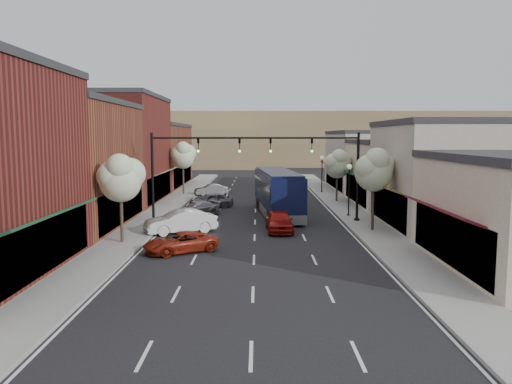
{
  "coord_description": "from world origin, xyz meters",
  "views": [
    {
      "loc": [
        0.2,
        -30.71,
        6.75
      ],
      "look_at": [
        0.07,
        9.68,
        2.2
      ],
      "focal_mm": 35.0,
      "sensor_mm": 36.0,
      "label": 1
    }
  ],
  "objects_px": {
    "signal_mast_left": "(183,163)",
    "tree_right_far": "(338,163)",
    "tree_left_far": "(183,155)",
    "coach_bus": "(277,192)",
    "lamp_post_far": "(322,168)",
    "red_hatchback": "(279,221)",
    "parked_car_d": "(211,200)",
    "lamp_post_near": "(349,181)",
    "signal_mast_right": "(327,163)",
    "parked_car_e": "(211,190)",
    "parked_car_b": "(181,221)",
    "parked_car_c": "(197,209)",
    "parked_car_a": "(180,242)",
    "tree_left_near": "(121,177)",
    "tree_right_near": "(375,169)"
  },
  "relations": [
    {
      "from": "lamp_post_far",
      "to": "parked_car_c",
      "type": "bearing_deg",
      "value": -127.54
    },
    {
      "from": "parked_car_e",
      "to": "tree_left_near",
      "type": "bearing_deg",
      "value": -25.6
    },
    {
      "from": "lamp_post_near",
      "to": "parked_car_c",
      "type": "height_order",
      "value": "lamp_post_near"
    },
    {
      "from": "tree_right_far",
      "to": "tree_left_near",
      "type": "distance_m",
      "value": 25.99
    },
    {
      "from": "lamp_post_near",
      "to": "coach_bus",
      "type": "distance_m",
      "value": 6.1
    },
    {
      "from": "tree_right_near",
      "to": "parked_car_c",
      "type": "distance_m",
      "value": 15.74
    },
    {
      "from": "red_hatchback",
      "to": "parked_car_d",
      "type": "distance_m",
      "value": 13.12
    },
    {
      "from": "coach_bus",
      "to": "parked_car_b",
      "type": "xyz_separation_m",
      "value": [
        -7.07,
        -8.06,
        -1.16
      ]
    },
    {
      "from": "signal_mast_left",
      "to": "tree_left_far",
      "type": "bearing_deg",
      "value": 98.35
    },
    {
      "from": "tree_right_near",
      "to": "tree_left_far",
      "type": "height_order",
      "value": "tree_left_far"
    },
    {
      "from": "coach_bus",
      "to": "parked_car_c",
      "type": "relative_size",
      "value": 3.13
    },
    {
      "from": "parked_car_a",
      "to": "parked_car_c",
      "type": "xyz_separation_m",
      "value": [
        -0.72,
        13.61,
        -0.01
      ]
    },
    {
      "from": "parked_car_b",
      "to": "tree_right_near",
      "type": "bearing_deg",
      "value": 67.2
    },
    {
      "from": "signal_mast_right",
      "to": "parked_car_e",
      "type": "bearing_deg",
      "value": 120.73
    },
    {
      "from": "lamp_post_far",
      "to": "parked_car_e",
      "type": "xyz_separation_m",
      "value": [
        -12.95,
        -1.89,
        -2.38
      ]
    },
    {
      "from": "parked_car_a",
      "to": "signal_mast_right",
      "type": "bearing_deg",
      "value": 104.63
    },
    {
      "from": "signal_mast_right",
      "to": "lamp_post_near",
      "type": "bearing_deg",
      "value": 48.95
    },
    {
      "from": "parked_car_b",
      "to": "parked_car_c",
      "type": "relative_size",
      "value": 1.23
    },
    {
      "from": "signal_mast_left",
      "to": "signal_mast_right",
      "type": "bearing_deg",
      "value": 0.0
    },
    {
      "from": "tree_left_far",
      "to": "parked_car_d",
      "type": "xyz_separation_m",
      "value": [
        4.05,
        -10.12,
        -3.89
      ]
    },
    {
      "from": "signal_mast_left",
      "to": "lamp_post_far",
      "type": "relative_size",
      "value": 1.85
    },
    {
      "from": "parked_car_c",
      "to": "parked_car_e",
      "type": "relative_size",
      "value": 1.07
    },
    {
      "from": "signal_mast_right",
      "to": "tree_left_near",
      "type": "bearing_deg",
      "value": -149.86
    },
    {
      "from": "coach_bus",
      "to": "parked_car_e",
      "type": "xyz_separation_m",
      "value": [
        -7.05,
        14.48,
        -1.35
      ]
    },
    {
      "from": "signal_mast_right",
      "to": "parked_car_d",
      "type": "height_order",
      "value": "signal_mast_right"
    },
    {
      "from": "lamp_post_near",
      "to": "red_hatchback",
      "type": "height_order",
      "value": "lamp_post_near"
    },
    {
      "from": "signal_mast_left",
      "to": "tree_left_near",
      "type": "height_order",
      "value": "signal_mast_left"
    },
    {
      "from": "signal_mast_left",
      "to": "tree_right_far",
      "type": "relative_size",
      "value": 1.51
    },
    {
      "from": "signal_mast_right",
      "to": "lamp_post_near",
      "type": "xyz_separation_m",
      "value": [
        2.18,
        2.5,
        -1.62
      ]
    },
    {
      "from": "tree_left_far",
      "to": "coach_bus",
      "type": "relative_size",
      "value": 0.48
    },
    {
      "from": "signal_mast_left",
      "to": "parked_car_a",
      "type": "xyz_separation_m",
      "value": [
        1.33,
        -10.28,
        -4.03
      ]
    },
    {
      "from": "tree_right_far",
      "to": "tree_left_far",
      "type": "bearing_deg",
      "value": 160.13
    },
    {
      "from": "lamp_post_near",
      "to": "parked_car_c",
      "type": "distance_m",
      "value": 13.06
    },
    {
      "from": "parked_car_e",
      "to": "parked_car_b",
      "type": "bearing_deg",
      "value": -18.91
    },
    {
      "from": "tree_right_near",
      "to": "tree_left_near",
      "type": "bearing_deg",
      "value": -166.45
    },
    {
      "from": "tree_right_near",
      "to": "red_hatchback",
      "type": "relative_size",
      "value": 1.33
    },
    {
      "from": "signal_mast_left",
      "to": "parked_car_b",
      "type": "height_order",
      "value": "signal_mast_left"
    },
    {
      "from": "coach_bus",
      "to": "parked_car_b",
      "type": "relative_size",
      "value": 2.55
    },
    {
      "from": "tree_right_near",
      "to": "parked_car_b",
      "type": "height_order",
      "value": "tree_right_near"
    },
    {
      "from": "red_hatchback",
      "to": "parked_car_b",
      "type": "relative_size",
      "value": 0.9
    },
    {
      "from": "parked_car_a",
      "to": "lamp_post_near",
      "type": "bearing_deg",
      "value": 105.18
    },
    {
      "from": "tree_left_far",
      "to": "parked_car_b",
      "type": "relative_size",
      "value": 1.24
    },
    {
      "from": "tree_left_far",
      "to": "lamp_post_far",
      "type": "height_order",
      "value": "tree_left_far"
    },
    {
      "from": "tree_right_near",
      "to": "parked_car_c",
      "type": "xyz_separation_m",
      "value": [
        -13.36,
        7.38,
        -3.86
      ]
    },
    {
      "from": "parked_car_d",
      "to": "parked_car_a",
      "type": "bearing_deg",
      "value": -20.58
    },
    {
      "from": "tree_right_near",
      "to": "tree_right_far",
      "type": "distance_m",
      "value": 16.01
    },
    {
      "from": "tree_right_far",
      "to": "parked_car_a",
      "type": "relative_size",
      "value": 1.27
    },
    {
      "from": "signal_mast_right",
      "to": "parked_car_c",
      "type": "xyz_separation_m",
      "value": [
        -10.63,
        3.33,
        -4.04
      ]
    },
    {
      "from": "signal_mast_left",
      "to": "tree_left_near",
      "type": "bearing_deg",
      "value": -108.1
    },
    {
      "from": "tree_right_near",
      "to": "parked_car_e",
      "type": "distance_m",
      "value": 26.24
    }
  ]
}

